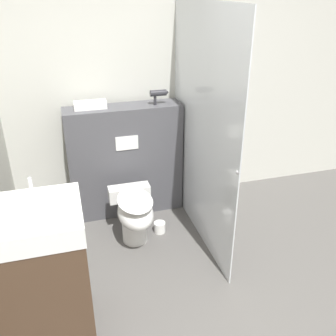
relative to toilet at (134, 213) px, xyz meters
The scene contains 8 objects.
wall_back 1.27m from the toilet, 73.61° to the left, with size 8.00×0.06×2.50m.
partition_panel 0.66m from the toilet, 86.27° to the left, with size 1.15×0.30×1.16m.
shower_glass 0.97m from the toilet, ahead, with size 0.04×1.57×2.12m.
toilet is the anchor object (origin of this frame).
sink_vanity 1.14m from the toilet, 132.64° to the right, with size 0.58×0.56×1.15m.
hair_drier 1.17m from the toilet, 55.28° to the left, with size 0.19×0.06×0.14m.
folded_towel 1.10m from the toilet, 113.41° to the left, with size 0.31×0.12×0.07m.
spare_toilet_roll 0.39m from the toilet, 18.61° to the left, with size 0.11×0.11×0.11m.
Camera 1 is at (-0.75, -1.62, 2.22)m, focal length 40.00 mm.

